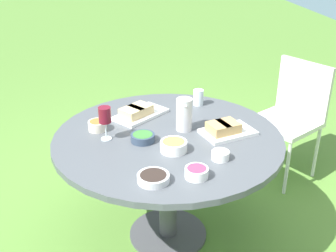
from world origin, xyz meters
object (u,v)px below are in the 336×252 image
water_pitcher (184,114)px  wine_glass (105,116)px  dining_table (168,150)px  chair_near_right (292,111)px

water_pitcher → wine_glass: bearing=-83.7°
water_pitcher → wine_glass: (0.05, -0.45, 0.04)m
dining_table → water_pitcher: 0.23m
chair_near_right → water_pitcher: 1.13m
dining_table → wine_glass: (-0.01, -0.35, 0.24)m
dining_table → wine_glass: bearing=-91.9°
dining_table → chair_near_right: chair_near_right is taller
dining_table → water_pitcher: water_pitcher is taller
chair_near_right → dining_table: bearing=-59.7°
water_pitcher → wine_glass: same height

